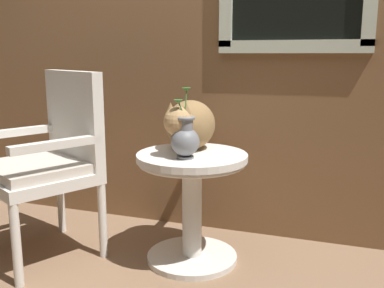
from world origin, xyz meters
TOP-DOWN VIEW (x-y plane):
  - ground_plane at (0.00, 0.00)m, footprint 6.00×6.00m
  - back_wall at (0.02, 0.77)m, footprint 4.00×0.07m
  - wicker_side_table at (0.06, 0.29)m, footprint 0.56×0.56m
  - wicker_chair at (-0.69, 0.15)m, footprint 0.69×0.69m
  - cat at (0.01, 0.38)m, footprint 0.27×0.61m
  - pewter_vase_with_ivy at (0.06, 0.19)m, footprint 0.14×0.14m

SIDE VIEW (x-z plane):
  - ground_plane at x=0.00m, z-range 0.00..0.00m
  - wicker_side_table at x=0.06m, z-range 0.10..0.67m
  - wicker_chair at x=-0.69m, z-range 0.05..1.03m
  - pewter_vase_with_ivy at x=0.06m, z-range 0.51..0.84m
  - cat at x=0.01m, z-range 0.58..0.84m
  - back_wall at x=0.02m, z-range 0.01..2.61m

